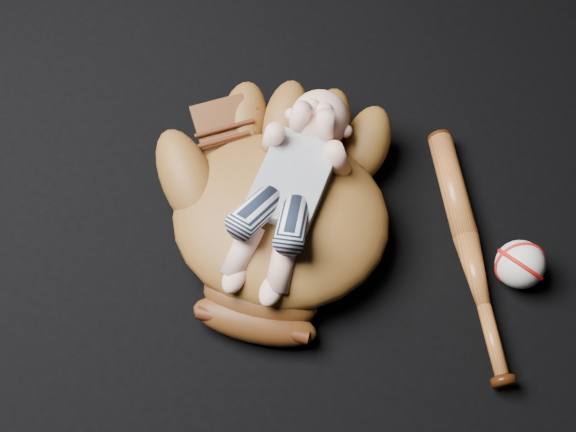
{
  "coord_description": "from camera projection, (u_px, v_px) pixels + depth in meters",
  "views": [
    {
      "loc": [
        0.1,
        -0.57,
        1.1
      ],
      "look_at": [
        -0.15,
        -0.06,
        0.08
      ],
      "focal_mm": 45.0,
      "sensor_mm": 36.0,
      "label": 1
    }
  ],
  "objects": [
    {
      "name": "baseball_glove",
      "position": [
        281.0,
        212.0,
        1.17
      ],
      "size": [
        0.55,
        0.59,
        0.16
      ],
      "primitive_type": null,
      "rotation": [
        0.0,
        0.0,
        0.22
      ],
      "color": "#5B3613",
      "rests_on": "ground"
    },
    {
      "name": "newborn_baby",
      "position": [
        286.0,
        193.0,
        1.13
      ],
      "size": [
        0.21,
        0.39,
        0.15
      ],
      "primitive_type": null,
      "rotation": [
        0.0,
        0.0,
        0.1
      ],
      "color": "#DFA490",
      "rests_on": "baseball_glove"
    },
    {
      "name": "baseball_bat",
      "position": [
        470.0,
        252.0,
        1.2
      ],
      "size": [
        0.29,
        0.41,
        0.04
      ],
      "primitive_type": null,
      "rotation": [
        0.0,
        0.0,
        0.57
      ],
      "color": "brown",
      "rests_on": "ground"
    },
    {
      "name": "baseball",
      "position": [
        520.0,
        264.0,
        1.17
      ],
      "size": [
        0.09,
        0.09,
        0.08
      ],
      "primitive_type": "sphere",
      "rotation": [
        0.0,
        0.0,
        0.12
      ],
      "color": "silver",
      "rests_on": "ground"
    }
  ]
}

